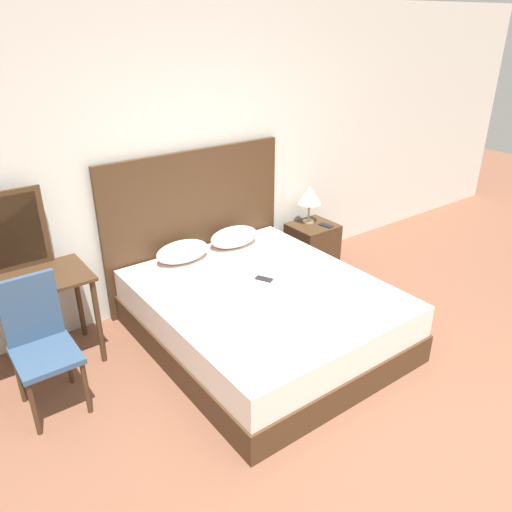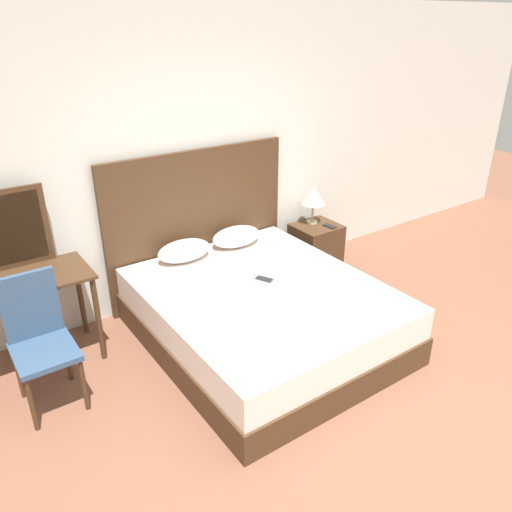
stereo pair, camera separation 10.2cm
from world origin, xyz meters
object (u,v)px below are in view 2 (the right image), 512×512
Objects in this scene: chair at (39,335)px; vanity_desk at (28,294)px; phone_on_bed at (264,279)px; nightstand at (316,246)px; phone_on_nightstand at (330,226)px; table_lamp at (313,196)px; bed at (263,314)px.

vanity_desk is at bearing 84.22° from chair.
chair reaches higher than phone_on_bed.
phone_on_bed is at bearing -149.67° from nightstand.
chair reaches higher than phone_on_nightstand.
phone_on_bed is at bearing -146.88° from table_lamp.
phone_on_nightstand is 0.16× the size of chair.
table_lamp is 0.37m from phone_on_nightstand.
vanity_desk reaches higher than bed.
bed is 1.59m from phone_on_nightstand.
bed is 4.27× the size of nightstand.
phone_on_nightstand is 3.11m from chair.
chair reaches higher than vanity_desk.
table_lamp is (1.31, 0.91, 0.55)m from bed.
phone_on_bed is 1.86m from vanity_desk.
bed is 1.54m from nightstand.
nightstand is 3.05m from chair.
phone_on_bed is 0.40× the size of table_lamp.
bed is at bearing -152.88° from phone_on_nightstand.
phone_on_nightstand is (0.08, -0.20, -0.30)m from table_lamp.
nightstand is (1.22, 0.71, -0.27)m from phone_on_bed.
nightstand is 1.19× the size of table_lamp.
nightstand is at bearing 32.22° from bed.
chair is (-1.69, 0.32, 0.28)m from bed.
vanity_desk reaches higher than nightstand.
bed is at bearing -24.96° from vanity_desk.
bed is at bearing -10.58° from chair.
bed is at bearing -147.78° from nightstand.
phone_on_bed is 0.17× the size of chair.
vanity_desk is 0.46m from chair.
phone_on_bed is at bearing -155.21° from phone_on_nightstand.
table_lamp is 2.97m from vanity_desk.
table_lamp is at bearing 2.77° from vanity_desk.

